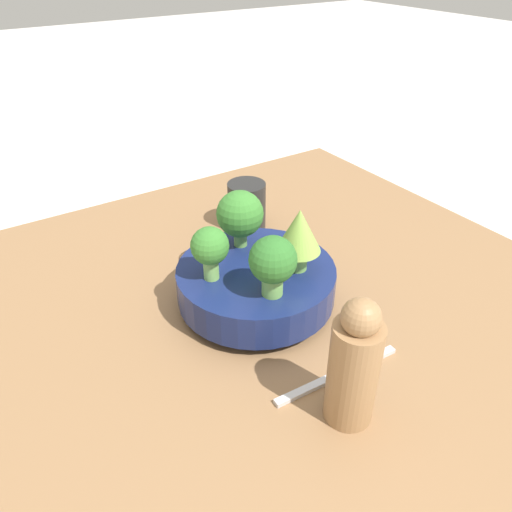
{
  "coord_description": "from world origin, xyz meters",
  "views": [
    {
      "loc": [
        -0.33,
        -0.49,
        0.49
      ],
      "look_at": [
        -0.01,
        -0.01,
        0.11
      ],
      "focal_mm": 35.0,
      "sensor_mm": 36.0,
      "label": 1
    }
  ],
  "objects_px": {
    "fork": "(338,375)",
    "cup": "(247,206)",
    "pepper_mill": "(354,365)",
    "bowl": "(256,283)"
  },
  "relations": [
    {
      "from": "pepper_mill",
      "to": "fork",
      "type": "distance_m",
      "value": 0.09
    },
    {
      "from": "fork",
      "to": "pepper_mill",
      "type": "bearing_deg",
      "value": -120.45
    },
    {
      "from": "cup",
      "to": "pepper_mill",
      "type": "distance_m",
      "value": 0.44
    },
    {
      "from": "fork",
      "to": "cup",
      "type": "bearing_deg",
      "value": 74.25
    },
    {
      "from": "bowl",
      "to": "pepper_mill",
      "type": "bearing_deg",
      "value": -95.94
    },
    {
      "from": "cup",
      "to": "pepper_mill",
      "type": "xyz_separation_m",
      "value": [
        -0.13,
        -0.42,
        0.03
      ]
    },
    {
      "from": "pepper_mill",
      "to": "fork",
      "type": "height_order",
      "value": "pepper_mill"
    },
    {
      "from": "bowl",
      "to": "cup",
      "type": "distance_m",
      "value": 0.23
    },
    {
      "from": "pepper_mill",
      "to": "fork",
      "type": "xyz_separation_m",
      "value": [
        0.03,
        0.05,
        -0.07
      ]
    },
    {
      "from": "bowl",
      "to": "pepper_mill",
      "type": "relative_size",
      "value": 1.39
    }
  ]
}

